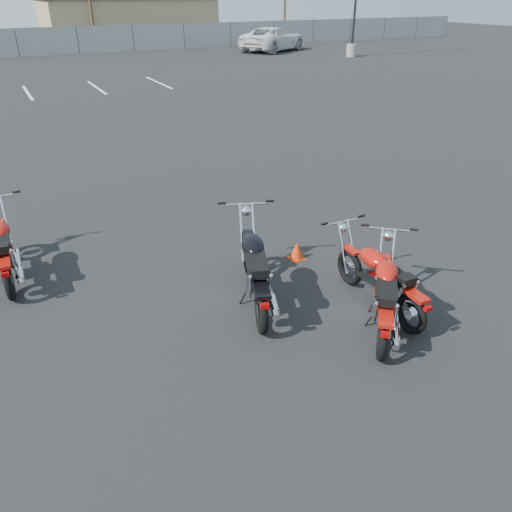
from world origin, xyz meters
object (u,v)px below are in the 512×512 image
motorcycle_front_red (4,250)px  motorcycle_rear_red (385,295)px  white_van (273,32)px  motorcycle_second_black (255,269)px  motorcycle_third_red (380,279)px

motorcycle_front_red → motorcycle_rear_red: size_ratio=1.17×
motorcycle_front_red → white_van: white_van is taller
motorcycle_second_black → motorcycle_front_red: bearing=142.5°
motorcycle_second_black → white_van: size_ratio=0.32×
motorcycle_second_black → white_van: bearing=60.1°
motorcycle_second_black → white_van: (17.11, 29.72, 0.81)m
motorcycle_second_black → motorcycle_third_red: size_ratio=1.12×
motorcycle_third_red → motorcycle_rear_red: 0.45m
motorcycle_front_red → motorcycle_second_black: motorcycle_second_black is taller
motorcycle_rear_red → motorcycle_front_red: bearing=139.2°
motorcycle_second_black → motorcycle_rear_red: 1.81m
motorcycle_second_black → motorcycle_rear_red: motorcycle_second_black is taller
motorcycle_second_black → motorcycle_rear_red: (1.22, -1.34, -0.04)m
motorcycle_front_red → white_van: size_ratio=0.31×
motorcycle_rear_red → white_van: size_ratio=0.26×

